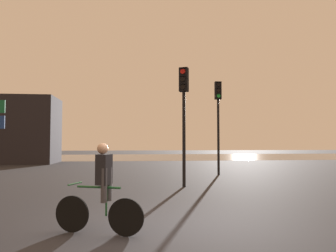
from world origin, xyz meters
TOP-DOWN VIEW (x-y plane):
  - ground_plane at (0.00, 0.00)m, footprint 120.00×120.00m
  - water_strip at (0.00, 30.47)m, footprint 80.00×16.00m
  - traffic_light_center at (1.17, 5.67)m, footprint 0.39×0.41m
  - traffic_light_far_right at (3.60, 9.86)m, footprint 0.33×0.35m
  - cyclist at (-1.28, -0.28)m, footprint 1.61×0.72m

SIDE VIEW (x-z plane):
  - ground_plane at x=0.00m, z-range 0.00..0.00m
  - water_strip at x=0.00m, z-range 0.00..0.01m
  - cyclist at x=-1.28m, z-range 0.01..1.63m
  - traffic_light_center at x=1.17m, z-range 0.86..5.28m
  - traffic_light_far_right at x=3.60m, z-range 0.90..5.62m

